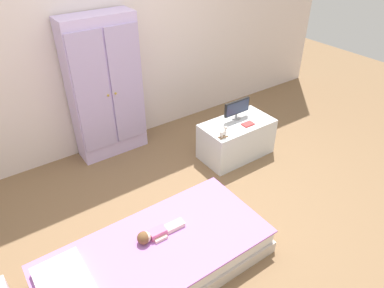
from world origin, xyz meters
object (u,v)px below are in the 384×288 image
object	(u,v)px
bed	(157,258)
doll	(152,235)
wardrobe	(105,89)
book_red	(248,124)
tv_stand	(236,139)
tv_monitor	(237,108)
rocking_horse_toy	(224,132)

from	to	relation	value
bed	doll	xyz separation A→B (m)	(0.02, 0.09, 0.16)
bed	wardrobe	bearing A→B (deg)	76.11
doll	book_red	xyz separation A→B (m)	(1.51, 0.62, 0.14)
tv_stand	tv_monitor	bearing A→B (deg)	58.82
wardrobe	tv_stand	world-z (taller)	wardrobe
doll	wardrobe	bearing A→B (deg)	76.14
bed	tv_stand	bearing A→B (deg)	28.59
tv_stand	tv_monitor	distance (m)	0.34
doll	rocking_horse_toy	bearing A→B (deg)	26.66
doll	wardrobe	distance (m)	1.70
bed	wardrobe	distance (m)	1.84
doll	book_red	distance (m)	1.64
tv_monitor	book_red	size ratio (longest dim) A/B	2.61
doll	book_red	size ratio (longest dim) A/B	3.15
bed	doll	bearing A→B (deg)	75.61
tv_monitor	tv_stand	bearing A→B (deg)	-121.18
book_red	tv_monitor	bearing A→B (deg)	94.92
rocking_horse_toy	book_red	bearing A→B (deg)	6.17
bed	doll	size ratio (longest dim) A/B	4.33
bed	book_red	xyz separation A→B (m)	(1.54, 0.71, 0.30)
book_red	tv_stand	bearing A→B (deg)	121.30
wardrobe	tv_monitor	world-z (taller)	wardrobe
rocking_horse_toy	tv_stand	bearing A→B (deg)	24.04
tv_monitor	doll	bearing A→B (deg)	-152.33
wardrobe	tv_stand	xyz separation A→B (m)	(1.06, -0.88, -0.55)
bed	doll	world-z (taller)	doll
bed	tv_monitor	size ratio (longest dim) A/B	5.24
wardrobe	book_red	distance (m)	1.52
book_red	doll	bearing A→B (deg)	-157.80
bed	book_red	bearing A→B (deg)	24.79
doll	tv_stand	xyz separation A→B (m)	(1.45, 0.71, -0.07)
tv_stand	rocking_horse_toy	world-z (taller)	rocking_horse_toy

